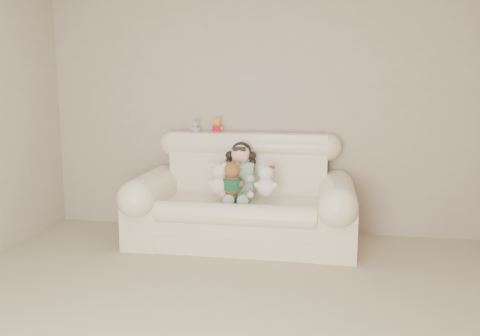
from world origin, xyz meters
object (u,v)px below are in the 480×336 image
Objects in this scene: brown_teddy at (232,175)px; white_cat at (266,177)px; cream_teddy at (219,176)px; seated_child at (241,170)px; sofa at (242,191)px.

brown_teddy is 1.09× the size of white_cat.
cream_teddy is (-0.43, -0.04, 0.01)m from white_cat.
white_cat is at bearing 9.28° from cream_teddy.
brown_teddy reaches higher than cream_teddy.
brown_teddy reaches higher than white_cat.
seated_child is 1.51× the size of brown_teddy.
sofa is 0.30m from white_cat.
cream_teddy is (-0.19, -0.13, 0.16)m from sofa.
sofa is at bearing 159.36° from white_cat.
sofa is at bearing 48.83° from brown_teddy.
cream_teddy is (-0.12, -0.02, -0.01)m from brown_teddy.
sofa is 0.20m from seated_child.
brown_teddy is at bearing 12.50° from cream_teddy.
cream_teddy is (-0.17, -0.21, -0.02)m from seated_child.
white_cat is at bearing -34.44° from seated_child.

